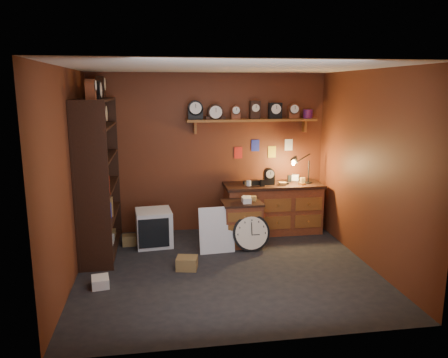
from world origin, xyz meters
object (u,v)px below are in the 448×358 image
low_cabinet (242,221)px  big_round_clock (251,233)px  shelving_unit (96,171)px  workbench (273,205)px

low_cabinet → big_round_clock: (0.10, -0.27, -0.11)m
shelving_unit → workbench: size_ratio=1.54×
big_round_clock → shelving_unit: bearing=171.7°
shelving_unit → big_round_clock: 2.50m
shelving_unit → workbench: 2.99m
workbench → big_round_clock: workbench is taller
workbench → low_cabinet: 0.87m
workbench → big_round_clock: size_ratio=2.94×
workbench → low_cabinet: bearing=-139.6°
workbench → low_cabinet: (-0.66, -0.56, -0.09)m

